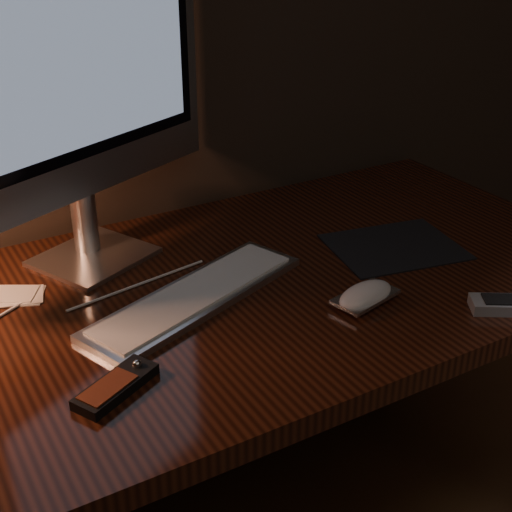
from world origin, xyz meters
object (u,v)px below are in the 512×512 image
monitor (72,61)px  keyboard (196,296)px  desk (196,333)px  media_remote (116,386)px  mouse (365,297)px

monitor → keyboard: 0.46m
desk → monitor: (-0.14, 0.16, 0.51)m
monitor → media_remote: bearing=-129.8°
desk → mouse: mouse is taller
keyboard → mouse: (0.25, -0.16, 0.00)m
media_remote → desk: bearing=18.9°
desk → mouse: bearing=-48.5°
monitor → keyboard: monitor is taller
monitor → desk: bearing=-72.9°
desk → mouse: 0.35m
desk → keyboard: (-0.04, -0.08, 0.14)m
keyboard → mouse: 0.30m
desk → mouse: size_ratio=13.25×
desk → keyboard: bearing=-113.7°
media_remote → mouse: bearing=-25.2°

